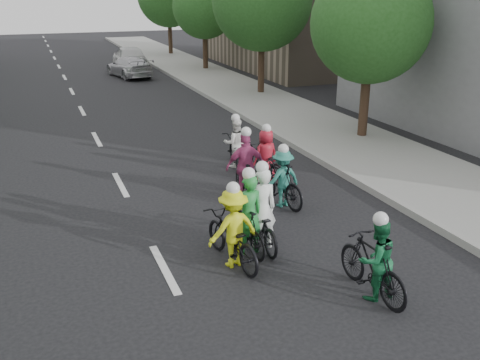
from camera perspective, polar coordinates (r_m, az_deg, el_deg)
ground at (r=10.47m, az=-8.07°, el=-9.37°), size 120.00×120.00×0.00m
sidewalk_right at (r=21.98m, az=6.17°, el=6.56°), size 4.00×80.00×0.15m
curb_right at (r=21.17m, az=1.45°, el=6.20°), size 0.18×80.00×0.18m
bldg_se at (r=37.54m, az=7.54°, el=18.02°), size 10.00×14.00×8.00m
tree_r_0 at (r=18.94m, az=13.76°, el=15.92°), size 4.00×4.00×5.97m
tree_r_1 at (r=26.81m, az=2.37°, el=18.61°), size 4.80×4.80×6.93m
tree_r_2 at (r=35.25m, az=-3.82°, el=17.97°), size 4.00×4.00×5.97m
cyclist_0 at (r=10.99m, az=2.15°, el=-4.20°), size 0.72×1.87×1.88m
cyclist_1 at (r=9.55m, az=14.11°, el=-8.64°), size 0.74×1.85×1.61m
cyclist_2 at (r=10.28m, az=-0.84°, el=-5.81°), size 1.09×1.99×1.71m
cyclist_3 at (r=13.43m, az=0.56°, el=0.79°), size 1.06×1.69×1.89m
cyclist_4 at (r=14.85m, az=2.67°, el=2.14°), size 0.94×1.92×1.62m
cyclist_5 at (r=10.74m, az=0.78°, el=-4.62°), size 0.64×1.61×1.83m
cyclist_6 at (r=15.97m, az=-0.55°, el=3.45°), size 0.93×1.83×1.62m
cyclist_7 at (r=13.10m, az=4.44°, el=-0.09°), size 1.00×1.91×1.58m
follow_car_lead at (r=33.41m, az=-11.74°, el=11.74°), size 2.49×4.47×1.22m
follow_car_trail at (r=36.59m, az=-11.70°, el=12.69°), size 1.99×4.66×1.57m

